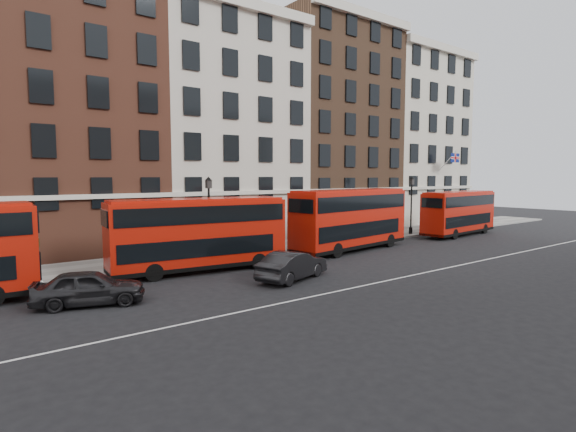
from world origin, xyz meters
TOP-DOWN VIEW (x-y plane):
  - ground at (0.00, 0.00)m, footprint 120.00×120.00m
  - pavement at (0.00, 10.50)m, footprint 80.00×5.00m
  - kerb at (0.00, 8.00)m, footprint 80.00×0.30m
  - road_centre_line at (0.00, -2.00)m, footprint 70.00×0.12m
  - building_terrace at (-0.31, 17.88)m, footprint 64.00×11.95m
  - bus_b at (-7.81, 6.02)m, footprint 10.29×3.58m
  - bus_c at (4.40, 6.01)m, footprint 11.01×4.00m
  - bus_d at (18.49, 6.01)m, footprint 9.90×3.21m
  - car_rear at (-14.54, 2.74)m, footprint 4.85×3.16m
  - car_front at (-4.70, 1.25)m, footprint 4.93×3.02m
  - lamp_post_left at (-5.84, 8.53)m, footprint 0.44×0.44m
  - lamp_post_right at (15.01, 8.72)m, footprint 0.44×0.44m
  - traffic_light at (24.63, 8.40)m, footprint 0.25×0.45m
  - iron_railings at (0.00, 12.70)m, footprint 6.60×0.06m

SIDE VIEW (x-z plane):
  - ground at x=0.00m, z-range 0.00..0.00m
  - road_centre_line at x=0.00m, z-range 0.00..0.01m
  - pavement at x=0.00m, z-range 0.00..0.15m
  - kerb at x=0.00m, z-range 0.00..0.16m
  - iron_railings at x=0.00m, z-range 0.15..1.15m
  - car_front at x=-4.70m, z-range 0.00..1.53m
  - car_rear at x=-14.54m, z-range 0.00..1.54m
  - bus_d at x=18.49m, z-range 0.15..4.24m
  - bus_b at x=-7.81m, z-range 0.15..4.39m
  - bus_c at x=4.40m, z-range 0.16..4.69m
  - traffic_light at x=24.63m, z-range 0.81..4.08m
  - lamp_post_left at x=-5.84m, z-range 0.42..5.74m
  - lamp_post_right at x=15.01m, z-range 0.42..5.74m
  - building_terrace at x=-0.31m, z-range -0.76..21.24m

